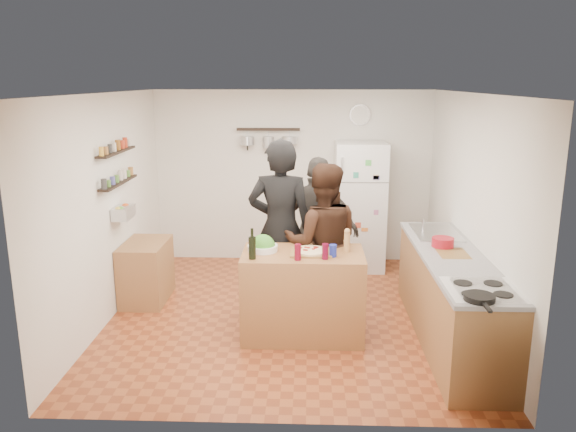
{
  "coord_description": "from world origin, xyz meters",
  "views": [
    {
      "loc": [
        0.22,
        -6.0,
        2.64
      ],
      "look_at": [
        0.0,
        0.1,
        1.15
      ],
      "focal_mm": 35.0,
      "sensor_mm": 36.0,
      "label": 1
    }
  ],
  "objects_px": {
    "prep_island": "(303,294)",
    "person_back": "(318,228)",
    "wine_bottle": "(252,248)",
    "fridge": "(359,206)",
    "skillet": "(479,297)",
    "salad_bowl": "(263,248)",
    "person_center": "(322,243)",
    "side_table": "(146,271)",
    "red_bowl": "(443,242)",
    "salt_canister": "(333,251)",
    "counter_run": "(451,299)",
    "pepper_mill": "(347,242)",
    "wall_clock": "(360,115)",
    "person_left": "(281,229)"
  },
  "relations": [
    {
      "from": "prep_island",
      "to": "person_back",
      "type": "distance_m",
      "value": 1.2
    },
    {
      "from": "person_back",
      "to": "wine_bottle",
      "type": "bearing_deg",
      "value": 86.97
    },
    {
      "from": "wine_bottle",
      "to": "fridge",
      "type": "distance_m",
      "value": 2.78
    },
    {
      "from": "skillet",
      "to": "salad_bowl",
      "type": "bearing_deg",
      "value": 144.85
    },
    {
      "from": "wine_bottle",
      "to": "fridge",
      "type": "height_order",
      "value": "fridge"
    },
    {
      "from": "person_center",
      "to": "side_table",
      "type": "xyz_separation_m",
      "value": [
        -2.12,
        0.48,
        -0.52
      ]
    },
    {
      "from": "red_bowl",
      "to": "person_center",
      "type": "bearing_deg",
      "value": 171.72
    },
    {
      "from": "salt_canister",
      "to": "red_bowl",
      "type": "distance_m",
      "value": 1.23
    },
    {
      "from": "salt_canister",
      "to": "fridge",
      "type": "xyz_separation_m",
      "value": [
        0.47,
        2.37,
        -0.07
      ]
    },
    {
      "from": "prep_island",
      "to": "counter_run",
      "type": "relative_size",
      "value": 0.48
    },
    {
      "from": "wine_bottle",
      "to": "counter_run",
      "type": "height_order",
      "value": "wine_bottle"
    },
    {
      "from": "salad_bowl",
      "to": "pepper_mill",
      "type": "relative_size",
      "value": 1.57
    },
    {
      "from": "pepper_mill",
      "to": "wall_clock",
      "type": "relative_size",
      "value": 0.66
    },
    {
      "from": "salad_bowl",
      "to": "pepper_mill",
      "type": "distance_m",
      "value": 0.87
    },
    {
      "from": "salt_canister",
      "to": "person_center",
      "type": "height_order",
      "value": "person_center"
    },
    {
      "from": "side_table",
      "to": "fridge",
      "type": "bearing_deg",
      "value": 26.58
    },
    {
      "from": "wine_bottle",
      "to": "skillet",
      "type": "height_order",
      "value": "wine_bottle"
    },
    {
      "from": "person_left",
      "to": "counter_run",
      "type": "relative_size",
      "value": 0.77
    },
    {
      "from": "red_bowl",
      "to": "fridge",
      "type": "distance_m",
      "value": 2.13
    },
    {
      "from": "prep_island",
      "to": "salad_bowl",
      "type": "xyz_separation_m",
      "value": [
        -0.42,
        0.05,
        0.49
      ]
    },
    {
      "from": "skillet",
      "to": "wall_clock",
      "type": "distance_m",
      "value": 4.07
    },
    {
      "from": "salad_bowl",
      "to": "person_center",
      "type": "xyz_separation_m",
      "value": [
        0.63,
        0.37,
        -0.05
      ]
    },
    {
      "from": "skillet",
      "to": "side_table",
      "type": "height_order",
      "value": "skillet"
    },
    {
      "from": "salad_bowl",
      "to": "skillet",
      "type": "height_order",
      "value": "salad_bowl"
    },
    {
      "from": "person_center",
      "to": "skillet",
      "type": "bearing_deg",
      "value": 125.97
    },
    {
      "from": "wine_bottle",
      "to": "side_table",
      "type": "xyz_separation_m",
      "value": [
        -1.42,
        1.12,
        -0.66
      ]
    },
    {
      "from": "person_center",
      "to": "person_back",
      "type": "height_order",
      "value": "person_center"
    },
    {
      "from": "prep_island",
      "to": "person_center",
      "type": "xyz_separation_m",
      "value": [
        0.21,
        0.42,
        0.43
      ]
    },
    {
      "from": "salt_canister",
      "to": "counter_run",
      "type": "bearing_deg",
      "value": 3.27
    },
    {
      "from": "counter_run",
      "to": "fridge",
      "type": "xyz_separation_m",
      "value": [
        -0.75,
        2.3,
        0.45
      ]
    },
    {
      "from": "person_left",
      "to": "person_center",
      "type": "xyz_separation_m",
      "value": [
        0.47,
        -0.15,
        -0.12
      ]
    },
    {
      "from": "fridge",
      "to": "side_table",
      "type": "height_order",
      "value": "fridge"
    },
    {
      "from": "salt_canister",
      "to": "salad_bowl",
      "type": "bearing_deg",
      "value": 166.72
    },
    {
      "from": "person_left",
      "to": "pepper_mill",
      "type": "bearing_deg",
      "value": 149.17
    },
    {
      "from": "wall_clock",
      "to": "prep_island",
      "type": "bearing_deg",
      "value": -106.69
    },
    {
      "from": "wine_bottle",
      "to": "wall_clock",
      "type": "distance_m",
      "value": 3.28
    },
    {
      "from": "salad_bowl",
      "to": "person_center",
      "type": "height_order",
      "value": "person_center"
    },
    {
      "from": "salad_bowl",
      "to": "person_center",
      "type": "bearing_deg",
      "value": 30.69
    },
    {
      "from": "person_back",
      "to": "side_table",
      "type": "height_order",
      "value": "person_back"
    },
    {
      "from": "side_table",
      "to": "salt_canister",
      "type": "bearing_deg",
      "value": -24.8
    },
    {
      "from": "person_back",
      "to": "side_table",
      "type": "distance_m",
      "value": 2.16
    },
    {
      "from": "person_left",
      "to": "fridge",
      "type": "xyz_separation_m",
      "value": [
        1.03,
        1.68,
        -0.11
      ]
    },
    {
      "from": "skillet",
      "to": "fridge",
      "type": "relative_size",
      "value": 0.14
    },
    {
      "from": "pepper_mill",
      "to": "skillet",
      "type": "xyz_separation_m",
      "value": [
        0.97,
        -1.3,
        -0.07
      ]
    },
    {
      "from": "salad_bowl",
      "to": "counter_run",
      "type": "relative_size",
      "value": 0.12
    },
    {
      "from": "person_center",
      "to": "person_back",
      "type": "xyz_separation_m",
      "value": [
        -0.03,
        0.69,
        -0.01
      ]
    },
    {
      "from": "wine_bottle",
      "to": "pepper_mill",
      "type": "distance_m",
      "value": 0.99
    },
    {
      "from": "person_left",
      "to": "skillet",
      "type": "distance_m",
      "value": 2.48
    },
    {
      "from": "pepper_mill",
      "to": "side_table",
      "type": "distance_m",
      "value": 2.6
    },
    {
      "from": "skillet",
      "to": "wall_clock",
      "type": "height_order",
      "value": "wall_clock"
    }
  ]
}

